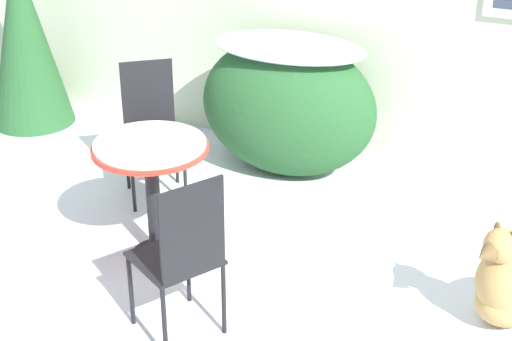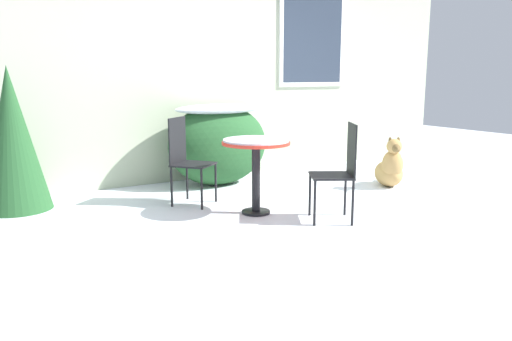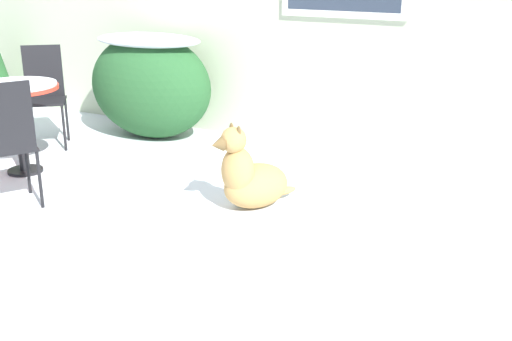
% 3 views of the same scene
% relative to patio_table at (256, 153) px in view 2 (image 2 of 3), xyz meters
% --- Properties ---
extents(ground_plane, '(16.00, 16.00, 0.00)m').
position_rel_patio_table_xyz_m(ground_plane, '(0.54, -0.32, -0.61)').
color(ground_plane, silver).
extents(house_wall, '(8.00, 0.10, 2.97)m').
position_rel_patio_table_xyz_m(house_wall, '(0.63, 1.88, 0.91)').
color(house_wall, '#B2BC9E').
rests_on(house_wall, ground_plane).
extents(shrub_left, '(1.30, 0.79, 1.01)m').
position_rel_patio_table_xyz_m(shrub_left, '(0.28, 1.39, -0.07)').
color(shrub_left, '#235128').
rests_on(shrub_left, ground_plane).
extents(evergreen_bush, '(0.67, 0.67, 1.46)m').
position_rel_patio_table_xyz_m(evergreen_bush, '(-2.02, 1.38, 0.12)').
color(evergreen_bush, '#235128').
rests_on(evergreen_bush, ground_plane).
extents(patio_table, '(0.67, 0.67, 0.75)m').
position_rel_patio_table_xyz_m(patio_table, '(0.00, 0.00, 0.00)').
color(patio_table, black).
rests_on(patio_table, ground_plane).
extents(patio_chair_near_table, '(0.54, 0.54, 0.92)m').
position_rel_patio_table_xyz_m(patio_chair_near_table, '(-0.43, 0.70, -0.11)').
color(patio_chair_near_table, black).
rests_on(patio_chair_near_table, ground_plane).
extents(patio_chair_far_side, '(0.52, 0.52, 0.92)m').
position_rel_patio_table_xyz_m(patio_chair_far_side, '(0.54, -0.61, -0.11)').
color(patio_chair_far_side, black).
rests_on(patio_chair_far_side, ground_plane).
extents(dog, '(0.54, 0.64, 0.63)m').
position_rel_patio_table_xyz_m(dog, '(2.03, 0.18, -0.39)').
color(dog, tan).
rests_on(dog, ground_plane).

